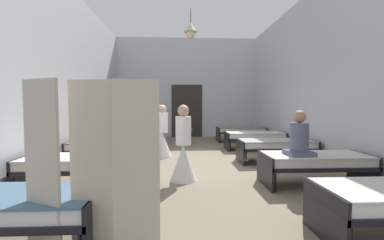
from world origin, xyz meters
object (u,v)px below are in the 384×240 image
(potted_plant, at_px, (186,128))
(privacy_screen, at_px, (91,173))
(bed_right_row_2, at_px, (276,145))
(bed_right_row_3, at_px, (254,136))
(nurse_mid_aisle, at_px, (160,135))
(bed_left_row_0, at_px, (5,207))
(bed_left_row_1, at_px, (78,164))
(bed_left_row_3, at_px, (124,137))
(patient_seated_primary, at_px, (299,139))
(bed_right_row_4, at_px, (241,131))
(nurse_near_aisle, at_px, (183,153))
(bed_left_row_4, at_px, (135,131))
(bed_right_row_1, at_px, (315,161))
(nurse_far_aisle, at_px, (163,138))
(bed_left_row_2, at_px, (108,146))

(potted_plant, xyz_separation_m, privacy_screen, (-1.08, -7.28, 0.23))
(bed_right_row_2, height_order, bed_right_row_3, same)
(nurse_mid_aisle, height_order, potted_plant, nurse_mid_aisle)
(bed_left_row_0, distance_m, privacy_screen, 1.07)
(bed_left_row_1, xyz_separation_m, bed_left_row_3, (0.00, 3.80, 0.00))
(bed_right_row_3, xyz_separation_m, patient_seated_primary, (-0.35, -3.89, 0.43))
(bed_left_row_3, height_order, bed_right_row_4, same)
(bed_right_row_2, relative_size, nurse_near_aisle, 1.28)
(bed_left_row_4, bearing_deg, bed_right_row_3, -24.11)
(bed_right_row_1, relative_size, bed_left_row_4, 1.00)
(bed_left_row_3, xyz_separation_m, privacy_screen, (0.95, -5.97, 0.41))
(bed_left_row_1, distance_m, privacy_screen, 2.41)
(bed_left_row_1, relative_size, privacy_screen, 1.12)
(bed_right_row_4, height_order, privacy_screen, privacy_screen)
(bed_left_row_1, distance_m, nurse_near_aisle, 1.89)
(bed_right_row_3, bearing_deg, nurse_far_aisle, -159.08)
(bed_left_row_1, bearing_deg, bed_right_row_2, 24.11)
(bed_left_row_3, relative_size, bed_right_row_4, 1.00)
(privacy_screen, bearing_deg, bed_right_row_1, 42.44)
(nurse_near_aisle, relative_size, patient_seated_primary, 1.86)
(bed_right_row_2, bearing_deg, bed_left_row_4, 138.17)
(patient_seated_primary, bearing_deg, bed_left_row_1, 178.62)
(bed_left_row_2, distance_m, bed_right_row_3, 4.65)
(bed_left_row_0, relative_size, privacy_screen, 1.12)
(bed_left_row_4, bearing_deg, bed_left_row_0, -90.00)
(bed_right_row_2, relative_size, bed_right_row_3, 1.00)
(bed_right_row_4, xyz_separation_m, nurse_mid_aisle, (-3.08, -2.07, 0.09))
(bed_left_row_0, relative_size, bed_left_row_2, 1.00)
(nurse_near_aisle, bearing_deg, bed_left_row_1, -110.61)
(nurse_mid_aisle, bearing_deg, patient_seated_primary, 23.99)
(nurse_far_aisle, xyz_separation_m, patient_seated_primary, (2.60, -2.77, 0.34))
(bed_right_row_2, bearing_deg, bed_left_row_3, 155.89)
(bed_right_row_1, distance_m, bed_left_row_2, 4.65)
(bed_right_row_2, bearing_deg, bed_right_row_4, 90.00)
(bed_right_row_3, distance_m, bed_left_row_4, 4.65)
(bed_left_row_4, height_order, nurse_near_aisle, nurse_near_aisle)
(bed_left_row_1, xyz_separation_m, bed_left_row_2, (0.00, 1.90, 0.00))
(bed_right_row_4, bearing_deg, bed_left_row_4, 180.00)
(bed_left_row_1, relative_size, nurse_mid_aisle, 1.28)
(bed_left_row_2, relative_size, bed_right_row_4, 1.00)
(bed_right_row_2, bearing_deg, bed_left_row_1, -155.89)
(bed_left_row_0, xyz_separation_m, bed_left_row_2, (0.00, 3.80, 0.00))
(bed_right_row_1, height_order, bed_left_row_4, same)
(bed_right_row_1, xyz_separation_m, nurse_mid_aisle, (-3.08, 3.63, 0.09))
(bed_left_row_4, bearing_deg, bed_left_row_1, -90.00)
(privacy_screen, bearing_deg, nurse_mid_aisle, 96.95)
(bed_right_row_4, height_order, nurse_far_aisle, nurse_far_aisle)
(bed_right_row_2, distance_m, potted_plant, 3.90)
(bed_left_row_2, bearing_deg, bed_right_row_1, -24.11)
(bed_left_row_1, bearing_deg, nurse_far_aisle, 64.10)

